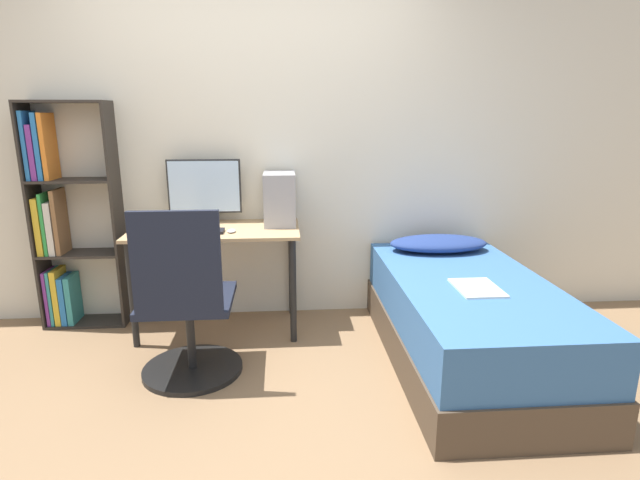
% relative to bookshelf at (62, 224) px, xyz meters
% --- Properties ---
extents(ground_plane, '(14.00, 14.00, 0.00)m').
position_rel_bookshelf_xyz_m(ground_plane, '(1.35, -1.34, -0.75)').
color(ground_plane, '#846647').
extents(wall_back, '(8.00, 0.05, 2.50)m').
position_rel_bookshelf_xyz_m(wall_back, '(1.35, 0.14, 0.50)').
color(wall_back, silver).
rests_on(wall_back, ground_plane).
extents(desk, '(1.15, 0.59, 0.74)m').
position_rel_bookshelf_xyz_m(desk, '(1.09, -0.18, -0.12)').
color(desk, tan).
rests_on(desk, ground_plane).
extents(bookshelf, '(0.58, 0.24, 1.59)m').
position_rel_bookshelf_xyz_m(bookshelf, '(0.00, 0.00, 0.00)').
color(bookshelf, '#2D2823').
rests_on(bookshelf, ground_plane).
extents(office_chair, '(0.59, 0.59, 1.03)m').
position_rel_bookshelf_xyz_m(office_chair, '(0.99, -0.86, -0.36)').
color(office_chair, black).
rests_on(office_chair, ground_plane).
extents(bed, '(0.93, 1.81, 0.54)m').
position_rel_bookshelf_xyz_m(bed, '(2.67, -0.79, -0.49)').
color(bed, '#4C3D2D').
rests_on(bed, ground_plane).
extents(pillow, '(0.71, 0.36, 0.11)m').
position_rel_bookshelf_xyz_m(pillow, '(2.67, -0.14, -0.16)').
color(pillow, navy).
rests_on(pillow, bed).
extents(magazine, '(0.24, 0.32, 0.01)m').
position_rel_bookshelf_xyz_m(magazine, '(2.65, -0.95, -0.21)').
color(magazine, silver).
rests_on(magazine, bed).
extents(monitor, '(0.52, 0.17, 0.46)m').
position_rel_bookshelf_xyz_m(monitor, '(1.00, 0.02, 0.23)').
color(monitor, black).
rests_on(monitor, desk).
extents(keyboard, '(0.38, 0.13, 0.02)m').
position_rel_bookshelf_xyz_m(keyboard, '(0.97, -0.30, -0.00)').
color(keyboard, black).
rests_on(keyboard, desk).
extents(pc_tower, '(0.22, 0.33, 0.37)m').
position_rel_bookshelf_xyz_m(pc_tower, '(1.53, -0.06, 0.17)').
color(pc_tower, '#99999E').
rests_on(pc_tower, desk).
extents(mouse, '(0.06, 0.09, 0.02)m').
position_rel_bookshelf_xyz_m(mouse, '(1.21, -0.30, -0.00)').
color(mouse, silver).
rests_on(mouse, desk).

